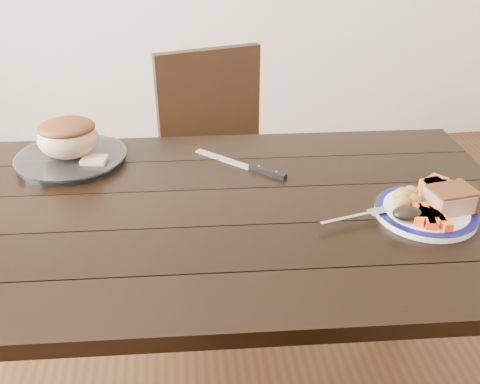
{
  "coord_description": "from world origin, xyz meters",
  "views": [
    {
      "loc": [
        -0.06,
        -1.16,
        1.46
      ],
      "look_at": [
        0.08,
        -0.02,
        0.8
      ],
      "focal_mm": 40.0,
      "sensor_mm": 36.0,
      "label": 1
    }
  ],
  "objects": [
    {
      "name": "chair_far",
      "position": [
        0.09,
        0.73,
        0.52
      ],
      "size": [
        0.52,
        0.53,
        0.93
      ],
      "rotation": [
        0.0,
        0.0,
        3.41
      ],
      "color": "black",
      "rests_on": "ground"
    },
    {
      "name": "cut_slice",
      "position": [
        -0.31,
        0.25,
        0.78
      ],
      "size": [
        0.08,
        0.07,
        0.02
      ],
      "primitive_type": "cube",
      "rotation": [
        0.0,
        0.0,
        -0.17
      ],
      "color": "tan",
      "rests_on": "serving_platter"
    },
    {
      "name": "plate_rim",
      "position": [
        0.53,
        -0.1,
        0.77
      ],
      "size": [
        0.25,
        0.25,
        0.02
      ],
      "primitive_type": "torus",
      "color": "#0E1047",
      "rests_on": "dinner_plate"
    },
    {
      "name": "carrot_batons",
      "position": [
        0.52,
        -0.16,
        0.78
      ],
      "size": [
        0.08,
        0.11,
        0.02
      ],
      "color": "#FF5815",
      "rests_on": "dinner_plate"
    },
    {
      "name": "serving_platter",
      "position": [
        -0.39,
        0.31,
        0.76
      ],
      "size": [
        0.32,
        0.32,
        0.02
      ],
      "primitive_type": "cylinder",
      "color": "white",
      "rests_on": "dining_table"
    },
    {
      "name": "roast_joint",
      "position": [
        -0.39,
        0.31,
        0.82
      ],
      "size": [
        0.18,
        0.15,
        0.11
      ],
      "primitive_type": "ellipsoid",
      "color": "tan",
      "rests_on": "serving_platter"
    },
    {
      "name": "pork_slice",
      "position": [
        0.59,
        -0.11,
        0.79
      ],
      "size": [
        0.12,
        0.1,
        0.05
      ],
      "primitive_type": "cube",
      "rotation": [
        0.0,
        0.0,
        0.15
      ],
      "color": "tan",
      "rests_on": "dinner_plate"
    },
    {
      "name": "dark_mushroom",
      "position": [
        0.47,
        -0.14,
        0.79
      ],
      "size": [
        0.07,
        0.05,
        0.03
      ],
      "primitive_type": "ellipsoid",
      "color": "black",
      "rests_on": "dinner_plate"
    },
    {
      "name": "dinner_plate",
      "position": [
        0.53,
        -0.1,
        0.76
      ],
      "size": [
        0.25,
        0.25,
        0.02
      ],
      "primitive_type": "cylinder",
      "color": "white",
      "rests_on": "dining_table"
    },
    {
      "name": "carving_knife",
      "position": [
        0.15,
        0.19,
        0.76
      ],
      "size": [
        0.25,
        0.23,
        0.01
      ],
      "rotation": [
        0.0,
        0.0,
        -0.75
      ],
      "color": "silver",
      "rests_on": "dining_table"
    },
    {
      "name": "fork",
      "position": [
        0.36,
        -0.12,
        0.77
      ],
      "size": [
        0.18,
        0.06,
        0.0
      ],
      "rotation": [
        0.0,
        0.0,
        0.25
      ],
      "color": "silver",
      "rests_on": "dinner_plate"
    },
    {
      "name": "dining_table",
      "position": [
        0.0,
        0.0,
        0.66
      ],
      "size": [
        1.64,
        0.97,
        0.75
      ],
      "rotation": [
        0.0,
        0.0,
        -0.05
      ],
      "color": "black",
      "rests_on": "ground"
    },
    {
      "name": "roasted_potatoes",
      "position": [
        0.49,
        -0.07,
        0.79
      ],
      "size": [
        0.08,
        0.08,
        0.04
      ],
      "color": "gold",
      "rests_on": "dinner_plate"
    },
    {
      "name": "pumpkin_wedges",
      "position": [
        0.59,
        -0.04,
        0.79
      ],
      "size": [
        0.09,
        0.09,
        0.04
      ],
      "color": "orange",
      "rests_on": "dinner_plate"
    }
  ]
}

